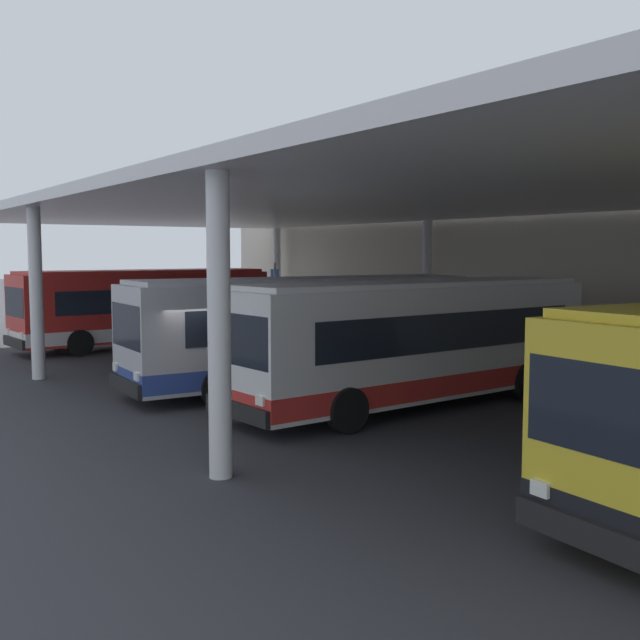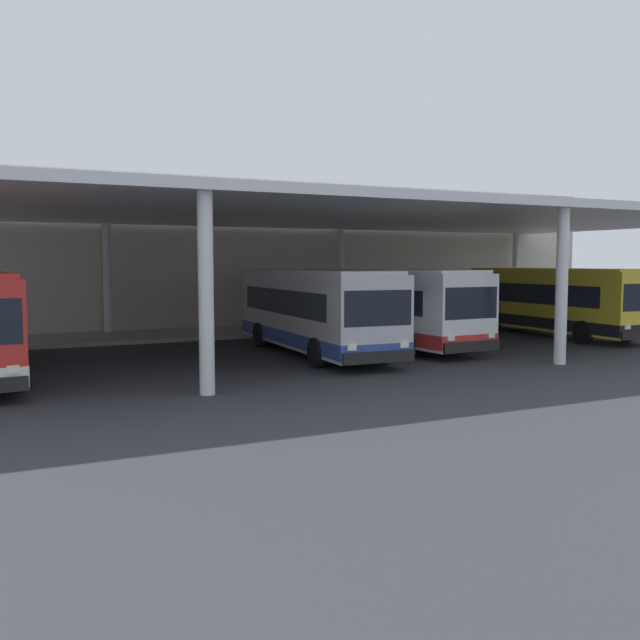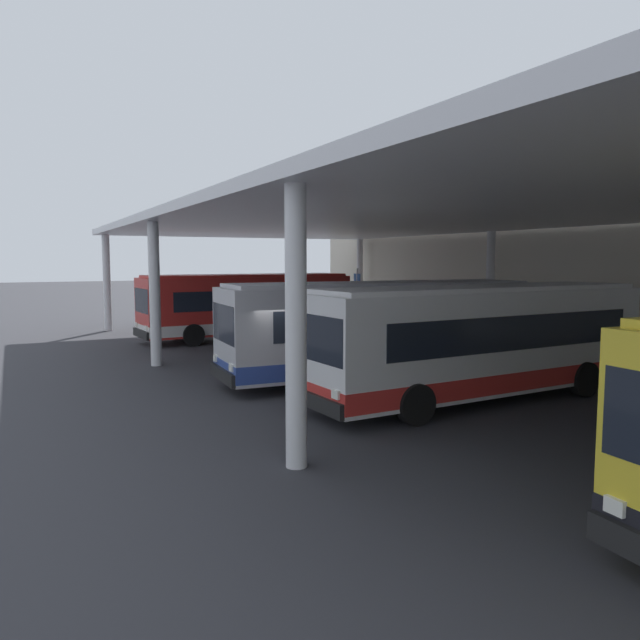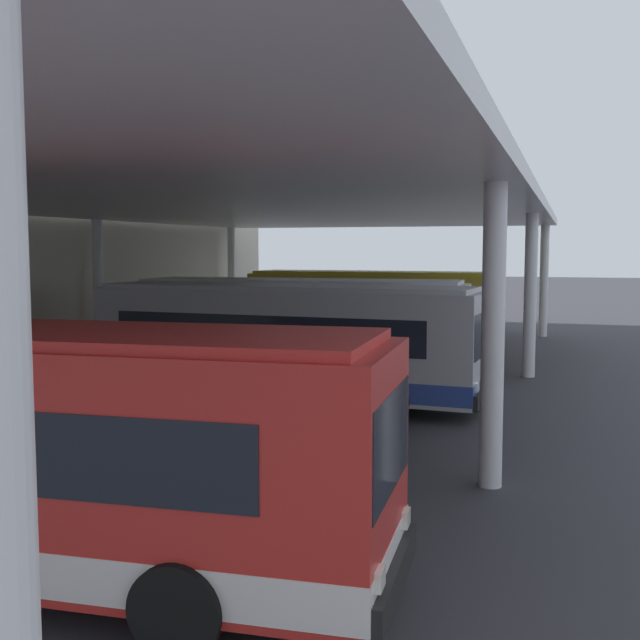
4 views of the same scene
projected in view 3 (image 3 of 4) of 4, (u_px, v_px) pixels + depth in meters
name	position (u px, v px, depth m)	size (l,w,h in m)	color
ground_plane	(286.00, 391.00, 18.04)	(200.00, 200.00, 0.00)	#333338
platform_kerb	(566.00, 359.00, 23.33)	(42.00, 4.50, 0.18)	#A39E93
station_building_facade	(627.00, 259.00, 24.42)	(48.00, 1.60, 7.79)	beige
canopy_shelter	(438.00, 216.00, 19.99)	(40.00, 17.00, 5.55)	silver
bus_nearest_bay	(248.00, 305.00, 29.94)	(3.16, 10.66, 3.17)	red
bus_second_bay	(381.00, 329.00, 19.65)	(3.12, 10.65, 3.17)	#B7B7BC
bus_middle_bay	(481.00, 341.00, 16.78)	(3.08, 10.64, 3.17)	white
banner_sign	(357.00, 292.00, 35.62)	(0.70, 0.12, 3.20)	#B2B2B7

